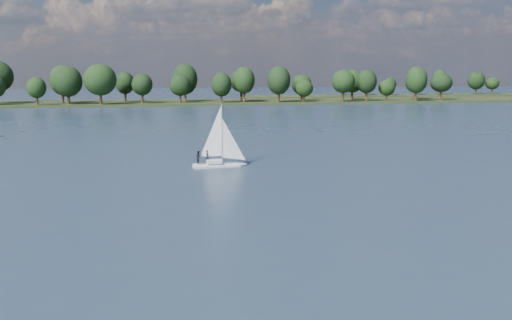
{
  "coord_description": "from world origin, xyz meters",
  "views": [
    {
      "loc": [
        -2.47,
        -18.9,
        11.88
      ],
      "look_at": [
        10.16,
        41.3,
        2.5
      ],
      "focal_mm": 40.0,
      "sensor_mm": 36.0,
      "label": 1
    }
  ],
  "objects": [
    {
      "name": "sailboat",
      "position": [
        7.42,
        52.6,
        2.36
      ],
      "size": [
        6.53,
        2.3,
        8.43
      ],
      "rotation": [
        0.0,
        0.0,
        0.08
      ],
      "color": "silver",
      "rests_on": "ground"
    },
    {
      "name": "far_shore_back",
      "position": [
        160.0,
        260.0,
        0.0
      ],
      "size": [
        220.0,
        30.0,
        1.4
      ],
      "primitive_type": "cube",
      "color": "black",
      "rests_on": "ground"
    },
    {
      "name": "far_shore",
      "position": [
        0.0,
        212.0,
        0.0
      ],
      "size": [
        660.0,
        40.0,
        1.5
      ],
      "primitive_type": "cube",
      "color": "black",
      "rests_on": "ground"
    },
    {
      "name": "treeline",
      "position": [
        -18.48,
        208.69,
        8.12
      ],
      "size": [
        562.11,
        74.6,
        18.57
      ],
      "color": "black",
      "rests_on": "ground"
    },
    {
      "name": "ground",
      "position": [
        0.0,
        100.0,
        0.0
      ],
      "size": [
        700.0,
        700.0,
        0.0
      ],
      "primitive_type": "plane",
      "color": "#233342",
      "rests_on": "ground"
    }
  ]
}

